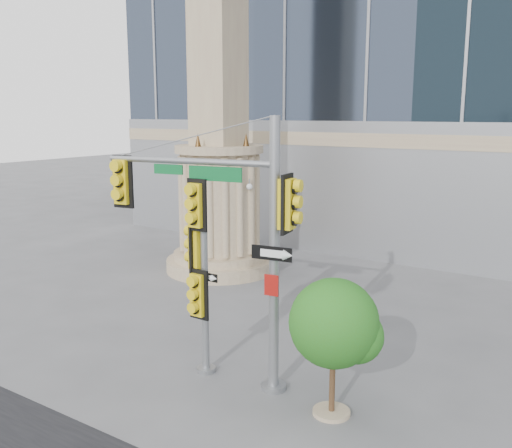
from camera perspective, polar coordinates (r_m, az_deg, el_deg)
The scene contains 5 objects.
ground at distance 13.51m, azimuth -6.47°, elevation -17.09°, with size 120.00×120.00×0.00m, color #545456.
monument at distance 22.71m, azimuth -3.73°, elevation 8.93°, with size 4.40×4.40×16.60m.
main_signal_pole at distance 13.07m, azimuth -2.74°, elevation 0.24°, with size 4.88×1.16×6.31m.
secondary_signal_pole at distance 13.73m, azimuth -5.67°, elevation -3.58°, with size 0.84×0.63×4.94m.
street_tree at distance 12.15m, azimuth 7.97°, elevation -10.16°, with size 1.93×1.89×3.01m.
Camera 1 is at (7.77, -9.04, 6.37)m, focal length 40.00 mm.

